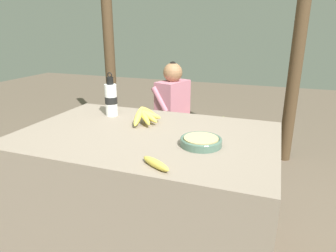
{
  "coord_description": "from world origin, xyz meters",
  "views": [
    {
      "loc": [
        0.67,
        -1.47,
        1.36
      ],
      "look_at": [
        0.11,
        0.05,
        0.82
      ],
      "focal_mm": 32.0,
      "sensor_mm": 36.0,
      "label": 1
    }
  ],
  "objects_px": {
    "support_post_near": "(108,35)",
    "loose_banana_front": "(156,164)",
    "banana_bunch_ripe": "(145,115)",
    "support_post_far": "(299,38)",
    "wooden_bench": "(180,130)",
    "banana_bunch_green": "(226,123)",
    "water_bottle": "(111,99)",
    "seated_vendor": "(169,106)",
    "serving_bowl": "(201,141)"
  },
  "relations": [
    {
      "from": "water_bottle",
      "to": "wooden_bench",
      "type": "xyz_separation_m",
      "value": [
        0.16,
        1.04,
        -0.55
      ]
    },
    {
      "from": "loose_banana_front",
      "to": "seated_vendor",
      "type": "relative_size",
      "value": 0.16
    },
    {
      "from": "loose_banana_front",
      "to": "wooden_bench",
      "type": "height_order",
      "value": "loose_banana_front"
    },
    {
      "from": "support_post_far",
      "to": "seated_vendor",
      "type": "bearing_deg",
      "value": -157.98
    },
    {
      "from": "support_post_near",
      "to": "serving_bowl",
      "type": "bearing_deg",
      "value": -48.88
    },
    {
      "from": "serving_bowl",
      "to": "banana_bunch_green",
      "type": "xyz_separation_m",
      "value": [
        -0.08,
        1.37,
        -0.33
      ]
    },
    {
      "from": "serving_bowl",
      "to": "seated_vendor",
      "type": "height_order",
      "value": "seated_vendor"
    },
    {
      "from": "banana_bunch_green",
      "to": "support_post_far",
      "type": "distance_m",
      "value": 1.07
    },
    {
      "from": "support_post_far",
      "to": "wooden_bench",
      "type": "bearing_deg",
      "value": -156.64
    },
    {
      "from": "serving_bowl",
      "to": "water_bottle",
      "type": "distance_m",
      "value": 0.78
    },
    {
      "from": "banana_bunch_green",
      "to": "support_post_near",
      "type": "xyz_separation_m",
      "value": [
        -1.5,
        0.45,
        0.78
      ]
    },
    {
      "from": "wooden_bench",
      "to": "water_bottle",
      "type": "bearing_deg",
      "value": -98.75
    },
    {
      "from": "loose_banana_front",
      "to": "banana_bunch_green",
      "type": "distance_m",
      "value": 1.71
    },
    {
      "from": "banana_bunch_ripe",
      "to": "support_post_near",
      "type": "height_order",
      "value": "support_post_near"
    },
    {
      "from": "loose_banana_front",
      "to": "support_post_near",
      "type": "relative_size",
      "value": 0.07
    },
    {
      "from": "banana_bunch_ripe",
      "to": "water_bottle",
      "type": "distance_m",
      "value": 0.3
    },
    {
      "from": "water_bottle",
      "to": "banana_bunch_green",
      "type": "height_order",
      "value": "water_bottle"
    },
    {
      "from": "banana_bunch_ripe",
      "to": "support_post_near",
      "type": "xyz_separation_m",
      "value": [
        -1.16,
        1.57,
        0.42
      ]
    },
    {
      "from": "serving_bowl",
      "to": "wooden_bench",
      "type": "bearing_deg",
      "value": 111.77
    },
    {
      "from": "banana_bunch_green",
      "to": "water_bottle",
      "type": "bearing_deg",
      "value": -120.85
    },
    {
      "from": "loose_banana_front",
      "to": "serving_bowl",
      "type": "bearing_deg",
      "value": 68.55
    },
    {
      "from": "wooden_bench",
      "to": "seated_vendor",
      "type": "xyz_separation_m",
      "value": [
        -0.12,
        -0.02,
        0.25
      ]
    },
    {
      "from": "banana_bunch_ripe",
      "to": "support_post_far",
      "type": "xyz_separation_m",
      "value": [
        0.92,
        1.57,
        0.42
      ]
    },
    {
      "from": "banana_bunch_green",
      "to": "support_post_far",
      "type": "xyz_separation_m",
      "value": [
        0.58,
        0.45,
        0.78
      ]
    },
    {
      "from": "banana_bunch_ripe",
      "to": "seated_vendor",
      "type": "relative_size",
      "value": 0.26
    },
    {
      "from": "water_bottle",
      "to": "loose_banana_front",
      "type": "height_order",
      "value": "water_bottle"
    },
    {
      "from": "serving_bowl",
      "to": "banana_bunch_green",
      "type": "height_order",
      "value": "serving_bowl"
    },
    {
      "from": "loose_banana_front",
      "to": "support_post_near",
      "type": "xyz_separation_m",
      "value": [
        -1.46,
        2.13,
        0.46
      ]
    },
    {
      "from": "support_post_near",
      "to": "loose_banana_front",
      "type": "bearing_deg",
      "value": -55.5
    },
    {
      "from": "wooden_bench",
      "to": "seated_vendor",
      "type": "height_order",
      "value": "seated_vendor"
    },
    {
      "from": "wooden_bench",
      "to": "banana_bunch_green",
      "type": "relative_size",
      "value": 5.78
    },
    {
      "from": "banana_bunch_ripe",
      "to": "support_post_far",
      "type": "bearing_deg",
      "value": 59.69
    },
    {
      "from": "serving_bowl",
      "to": "water_bottle",
      "type": "bearing_deg",
      "value": 155.29
    },
    {
      "from": "water_bottle",
      "to": "wooden_bench",
      "type": "distance_m",
      "value": 1.19
    },
    {
      "from": "loose_banana_front",
      "to": "support_post_far",
      "type": "height_order",
      "value": "support_post_far"
    },
    {
      "from": "banana_bunch_ripe",
      "to": "support_post_near",
      "type": "bearing_deg",
      "value": 126.59
    },
    {
      "from": "serving_bowl",
      "to": "wooden_bench",
      "type": "relative_size",
      "value": 0.13
    },
    {
      "from": "wooden_bench",
      "to": "support_post_near",
      "type": "bearing_deg",
      "value": 156.64
    },
    {
      "from": "serving_bowl",
      "to": "loose_banana_front",
      "type": "xyz_separation_m",
      "value": [
        -0.12,
        -0.31,
        -0.01
      ]
    },
    {
      "from": "water_bottle",
      "to": "seated_vendor",
      "type": "distance_m",
      "value": 1.07
    },
    {
      "from": "water_bottle",
      "to": "loose_banana_front",
      "type": "xyz_separation_m",
      "value": [
        0.58,
        -0.64,
        -0.1
      ]
    },
    {
      "from": "loose_banana_front",
      "to": "support_post_far",
      "type": "relative_size",
      "value": 0.07
    },
    {
      "from": "water_bottle",
      "to": "support_post_far",
      "type": "relative_size",
      "value": 0.12
    },
    {
      "from": "wooden_bench",
      "to": "support_post_far",
      "type": "xyz_separation_m",
      "value": [
        1.04,
        0.45,
        0.91
      ]
    },
    {
      "from": "banana_bunch_ripe",
      "to": "wooden_bench",
      "type": "distance_m",
      "value": 1.22
    },
    {
      "from": "banana_bunch_ripe",
      "to": "seated_vendor",
      "type": "distance_m",
      "value": 1.15
    },
    {
      "from": "banana_bunch_ripe",
      "to": "seated_vendor",
      "type": "bearing_deg",
      "value": 102.25
    },
    {
      "from": "support_post_far",
      "to": "banana_bunch_green",
      "type": "bearing_deg",
      "value": -142.2
    },
    {
      "from": "seated_vendor",
      "to": "support_post_near",
      "type": "height_order",
      "value": "support_post_near"
    },
    {
      "from": "wooden_bench",
      "to": "banana_bunch_green",
      "type": "distance_m",
      "value": 0.48
    }
  ]
}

